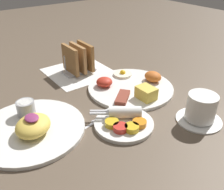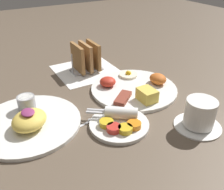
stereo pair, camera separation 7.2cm
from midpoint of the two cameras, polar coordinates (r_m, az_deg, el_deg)
The scene contains 8 objects.
ground_plane at distance 0.76m, azimuth -1.68°, elevation -1.09°, with size 3.00×3.00×0.00m, color brown.
napkin_flat at distance 0.94m, azimuth -3.67°, elevation 5.60°, with size 0.22×0.22×0.00m.
plate_breakfast at distance 0.81m, azimuth 7.77°, elevation 1.66°, with size 0.28×0.28×0.05m.
plate_condiments at distance 0.64m, azimuth 5.17°, elevation -6.23°, with size 0.15×0.15×0.04m.
plate_foreground at distance 0.67m, azimuth -15.63°, elevation -5.67°, with size 0.27×0.27×0.06m.
toast_rack at distance 0.92m, azimuth -3.77°, elevation 8.42°, with size 0.10×0.12×0.10m.
coffee_cup at distance 0.67m, azimuth 22.33°, elevation -4.35°, with size 0.12×0.12×0.08m.
teaspoon at distance 0.65m, azimuth -3.97°, elevation -7.00°, with size 0.04×0.13×0.01m.
Camera 2 is at (0.59, -0.27, 0.39)m, focal length 40.00 mm.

